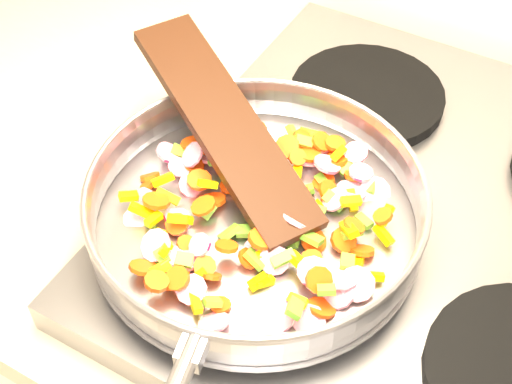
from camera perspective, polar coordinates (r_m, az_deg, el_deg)
The scene contains 6 objects.
cooktop at distance 0.80m, azimuth 13.79°, elevation -2.89°, with size 0.60×0.60×0.04m, color #939399.
grate_fl at distance 0.72m, azimuth -0.11°, elevation -4.78°, with size 0.19×0.19×0.02m, color black.
grate_bl at distance 0.90m, azimuth 8.87°, elevation 7.66°, with size 0.19×0.19×0.02m, color black.
saute_pan at distance 0.71m, azimuth -0.05°, elevation -1.13°, with size 0.38×0.54×0.06m.
vegetable_heap at distance 0.72m, azimuth 0.47°, elevation -1.45°, with size 0.29×0.29×0.05m.
wooden_spatula at distance 0.75m, azimuth -2.53°, elevation 5.45°, with size 0.30×0.07×0.01m, color black.
Camera 1 is at (-0.62, 1.15, 1.52)m, focal length 50.00 mm.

